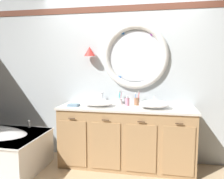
{
  "coord_description": "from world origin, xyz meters",
  "views": [
    {
      "loc": [
        0.51,
        -2.89,
        1.51
      ],
      "look_at": [
        -0.11,
        0.25,
        1.13
      ],
      "focal_mm": 36.19,
      "sensor_mm": 36.0,
      "label": 1
    }
  ],
  "objects_px": {
    "toothbrush_holder_left": "(120,101)",
    "folded_hand_towel": "(74,105)",
    "toothbrush_holder_right": "(137,101)",
    "soap_dispenser": "(127,101)",
    "sink_basin_left": "(99,103)",
    "sink_basin_right": "(154,104)"
  },
  "relations": [
    {
      "from": "sink_basin_left",
      "to": "toothbrush_holder_left",
      "type": "relative_size",
      "value": 2.03
    },
    {
      "from": "toothbrush_holder_left",
      "to": "folded_hand_towel",
      "type": "bearing_deg",
      "value": -155.91
    },
    {
      "from": "soap_dispenser",
      "to": "folded_hand_towel",
      "type": "relative_size",
      "value": 0.9
    },
    {
      "from": "sink_basin_left",
      "to": "toothbrush_holder_right",
      "type": "relative_size",
      "value": 1.98
    },
    {
      "from": "sink_basin_left",
      "to": "toothbrush_holder_right",
      "type": "distance_m",
      "value": 0.57
    },
    {
      "from": "sink_basin_right",
      "to": "folded_hand_towel",
      "type": "xyz_separation_m",
      "value": [
        -1.15,
        -0.07,
        -0.04
      ]
    },
    {
      "from": "toothbrush_holder_right",
      "to": "soap_dispenser",
      "type": "bearing_deg",
      "value": -155.59
    },
    {
      "from": "sink_basin_right",
      "to": "folded_hand_towel",
      "type": "relative_size",
      "value": 2.72
    },
    {
      "from": "sink_basin_right",
      "to": "sink_basin_left",
      "type": "bearing_deg",
      "value": -180.0
    },
    {
      "from": "sink_basin_right",
      "to": "toothbrush_holder_right",
      "type": "relative_size",
      "value": 1.94
    },
    {
      "from": "soap_dispenser",
      "to": "folded_hand_towel",
      "type": "height_order",
      "value": "soap_dispenser"
    },
    {
      "from": "folded_hand_towel",
      "to": "soap_dispenser",
      "type": "bearing_deg",
      "value": 14.87
    },
    {
      "from": "folded_hand_towel",
      "to": "sink_basin_right",
      "type": "bearing_deg",
      "value": 3.3
    },
    {
      "from": "sink_basin_right",
      "to": "folded_hand_towel",
      "type": "bearing_deg",
      "value": -176.7
    },
    {
      "from": "toothbrush_holder_right",
      "to": "soap_dispenser",
      "type": "xyz_separation_m",
      "value": [
        -0.13,
        -0.06,
        0.0
      ]
    },
    {
      "from": "toothbrush_holder_left",
      "to": "soap_dispenser",
      "type": "relative_size",
      "value": 1.51
    },
    {
      "from": "toothbrush_holder_right",
      "to": "toothbrush_holder_left",
      "type": "bearing_deg",
      "value": 175.48
    },
    {
      "from": "sink_basin_left",
      "to": "toothbrush_holder_left",
      "type": "xyz_separation_m",
      "value": [
        0.28,
        0.22,
        0.0
      ]
    },
    {
      "from": "sink_basin_right",
      "to": "toothbrush_holder_left",
      "type": "xyz_separation_m",
      "value": [
        -0.52,
        0.22,
        -0.01
      ]
    },
    {
      "from": "soap_dispenser",
      "to": "folded_hand_towel",
      "type": "bearing_deg",
      "value": -165.13
    },
    {
      "from": "toothbrush_holder_left",
      "to": "folded_hand_towel",
      "type": "distance_m",
      "value": 0.7
    },
    {
      "from": "soap_dispenser",
      "to": "toothbrush_holder_left",
      "type": "bearing_deg",
      "value": 147.35
    }
  ]
}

